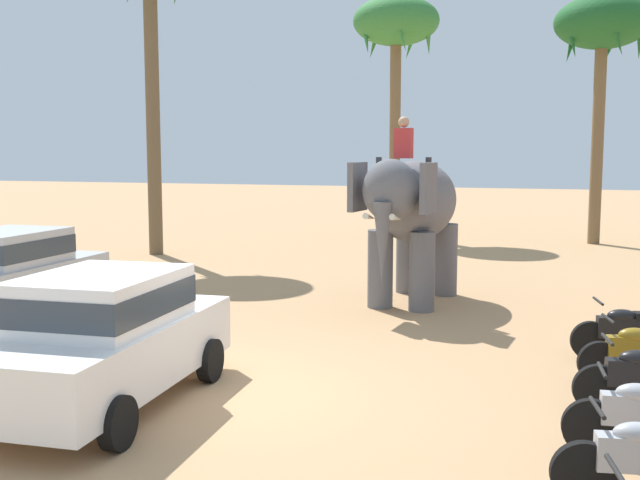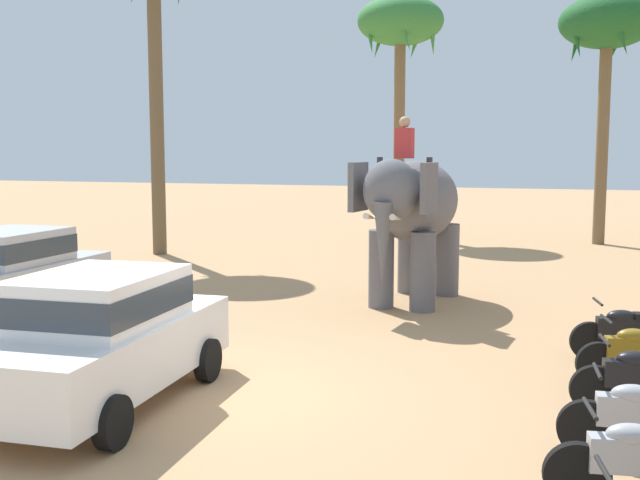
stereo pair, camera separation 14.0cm
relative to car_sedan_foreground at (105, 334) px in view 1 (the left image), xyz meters
The scene contains 7 objects.
ground_plane 1.62m from the car_sedan_foreground, 39.17° to the left, with size 120.00×120.00×0.00m, color tan.
car_sedan_foreground is the anchor object (origin of this frame).
car_parked_far_side 6.06m from the car_sedan_foreground, 141.49° to the left, with size 2.01×4.17×1.70m.
elephant_with_mahout 8.10m from the car_sedan_foreground, 74.18° to the left, with size 1.87×3.94×3.88m.
motorcycle_end_of_row 7.73m from the car_sedan_foreground, 34.79° to the left, with size 1.78×0.63×0.94m.
palm_tree_behind_elephant 21.51m from the car_sedan_foreground, 93.39° to the left, with size 3.20×3.20×8.91m.
palm_tree_left_of_road 21.95m from the car_sedan_foreground, 73.45° to the left, with size 3.20×3.20×8.45m.
Camera 1 is at (4.52, -8.70, 3.18)m, focal length 42.70 mm.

